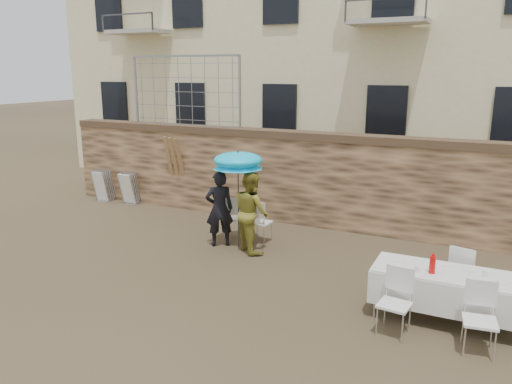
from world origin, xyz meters
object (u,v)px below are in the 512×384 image
at_px(table_chair_front_left, 394,303).
at_px(chair_stack_right, 133,187).
at_px(couple_chair_right, 261,221).
at_px(table_chair_back, 464,273).
at_px(man_suit, 219,209).
at_px(couple_chair_left, 232,217).
at_px(chair_stack_left, 108,184).
at_px(woman_dress, 251,212).
at_px(soda_bottle, 432,265).
at_px(table_chair_front_right, 480,320).
at_px(umbrella, 238,163).
at_px(banquet_table, 447,275).

xyz_separation_m(table_chair_front_left, chair_stack_right, (-8.01, 4.13, -0.02)).
relative_size(couple_chair_right, table_chair_back, 1.00).
relative_size(man_suit, table_chair_back, 1.68).
bearing_deg(couple_chair_left, table_chair_back, 133.30).
xyz_separation_m(couple_chair_left, chair_stack_left, (-4.85, 1.43, -0.02)).
bearing_deg(table_chair_back, chair_stack_left, -0.30).
relative_size(woman_dress, table_chair_front_left, 1.74).
xyz_separation_m(soda_bottle, table_chair_front_right, (0.70, -0.60, -0.43)).
bearing_deg(couple_chair_right, couple_chair_left, 3.18).
distance_m(couple_chair_right, table_chair_back, 4.31).
height_order(couple_chair_right, chair_stack_left, couple_chair_right).
xyz_separation_m(umbrella, chair_stack_left, (-5.25, 1.88, -1.34)).
relative_size(couple_chair_left, banquet_table, 0.46).
bearing_deg(chair_stack_right, woman_dress, -22.80).
relative_size(banquet_table, table_chair_front_right, 2.19).
height_order(table_chair_front_right, table_chair_back, same).
bearing_deg(table_chair_front_right, woman_dress, 145.95).
bearing_deg(banquet_table, man_suit, 163.22).
height_order(banquet_table, chair_stack_right, chair_stack_right).
relative_size(couple_chair_right, soda_bottle, 3.69).
bearing_deg(chair_stack_left, table_chair_front_left, -24.88).
height_order(man_suit, woman_dress, woman_dress).
relative_size(man_suit, soda_bottle, 6.21).
bearing_deg(couple_chair_right, table_chair_front_right, 151.93).
xyz_separation_m(banquet_table, table_chair_front_left, (-0.60, -0.75, -0.25)).
distance_m(man_suit, table_chair_front_right, 5.60).
bearing_deg(umbrella, table_chair_back, -8.98).
xyz_separation_m(couple_chair_left, couple_chair_right, (0.70, 0.00, 0.00)).
bearing_deg(umbrella, chair_stack_right, 156.68).
bearing_deg(table_chair_back, table_chair_front_right, 115.54).
bearing_deg(umbrella, soda_bottle, -22.18).
height_order(man_suit, table_chair_back, man_suit).
bearing_deg(chair_stack_left, table_chair_back, -14.89).
bearing_deg(table_chair_front_left, table_chair_front_right, 6.93).
height_order(man_suit, table_chair_front_right, man_suit).
bearing_deg(table_chair_front_left, table_chair_back, 69.63).
bearing_deg(chair_stack_right, banquet_table, -21.44).
bearing_deg(soda_bottle, chair_stack_right, 157.22).
xyz_separation_m(couple_chair_left, chair_stack_right, (-3.95, 1.43, -0.02)).
distance_m(woman_dress, chair_stack_right, 5.12).
xyz_separation_m(couple_chair_right, banquet_table, (3.96, -1.95, 0.25)).
bearing_deg(woman_dress, couple_chair_left, 0.95).
distance_m(woman_dress, umbrella, 1.03).
bearing_deg(couple_chair_left, banquet_table, 123.90).
bearing_deg(woman_dress, table_chair_back, -151.17).
relative_size(woman_dress, table_chair_front_right, 1.74).
relative_size(banquet_table, table_chair_front_left, 2.19).
bearing_deg(banquet_table, soda_bottle, -143.13).
relative_size(soda_bottle, table_chair_back, 0.27).
distance_m(soda_bottle, chair_stack_right, 9.13).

